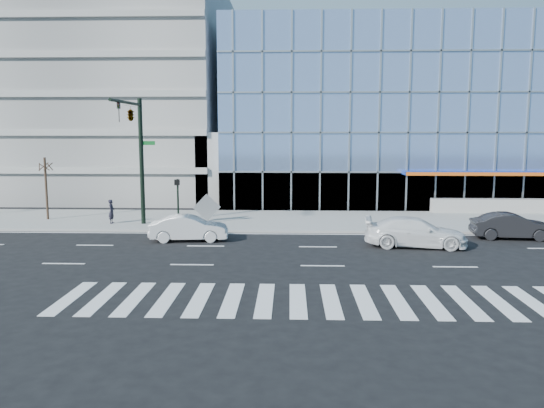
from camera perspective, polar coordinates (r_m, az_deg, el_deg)
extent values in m
plane|color=black|center=(28.33, 4.96, -4.62)|extent=(160.00, 160.00, 0.00)
cube|color=gray|center=(36.16, 4.30, -1.77)|extent=(120.00, 8.00, 0.15)
cube|color=#7E9DD3|center=(55.84, 18.27, 8.89)|extent=(42.00, 26.00, 15.00)
cube|color=gray|center=(56.85, -17.42, 11.42)|extent=(24.00, 24.00, 20.00)
cube|color=gray|center=(45.95, -3.70, 3.96)|extent=(6.00, 8.00, 6.00)
cube|color=gray|center=(103.26, -14.84, 17.57)|extent=(14.00, 14.00, 48.00)
cylinder|color=black|center=(34.99, -13.85, 4.42)|extent=(0.28, 0.28, 8.00)
cylinder|color=black|center=(32.29, -15.43, 10.50)|extent=(0.18, 5.60, 0.18)
imported|color=black|center=(30.93, -16.16, 9.49)|extent=(0.18, 0.22, 1.10)
imported|color=black|center=(33.03, -14.97, 9.40)|extent=(0.48, 2.24, 0.90)
cube|color=#0C591E|center=(34.82, -13.20, 6.40)|extent=(0.90, 0.05, 0.25)
cylinder|color=black|center=(33.66, -10.07, 0.13)|extent=(0.12, 0.12, 3.00)
cube|color=black|center=(33.36, -10.18, 2.30)|extent=(0.30, 0.25, 0.35)
cylinder|color=#332319|center=(38.99, -23.11, 1.55)|extent=(0.16, 0.16, 4.20)
ellipsoid|color=#332319|center=(38.86, -23.25, 4.01)|extent=(1.10, 1.10, 0.90)
imported|color=white|center=(29.19, 15.16, -2.94)|extent=(5.54, 2.77, 1.55)
imported|color=silver|center=(30.05, -8.93, -2.57)|extent=(4.47, 1.91, 1.43)
imported|color=black|center=(33.15, 24.42, -2.18)|extent=(4.57, 1.93, 1.47)
imported|color=black|center=(35.93, -16.87, -0.77)|extent=(0.40, 0.58, 1.56)
cube|color=gray|center=(35.45, -7.02, -0.37)|extent=(1.81, 0.44, 1.84)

